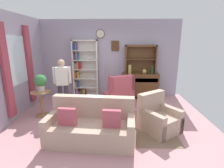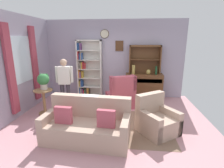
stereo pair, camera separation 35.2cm
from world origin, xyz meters
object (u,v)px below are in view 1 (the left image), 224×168
at_px(sideboard, 140,84).
at_px(wingback_chair, 119,95).
at_px(couch_floral, 91,126).
at_px(sideboard_hutch, 141,55).
at_px(potted_plant_large, 41,81).
at_px(vase_tall, 130,69).
at_px(vase_round, 144,71).
at_px(person_reading, 62,82).
at_px(bookshelf, 84,71).
at_px(potted_plant_small, 59,108).
at_px(plant_stand, 41,101).
at_px(bottle_wine, 152,70).
at_px(armchair_floral, 158,119).

distance_m(sideboard, wingback_chair, 1.20).
bearing_deg(couch_floral, sideboard_hutch, 64.40).
bearing_deg(potted_plant_large, couch_floral, -38.66).
distance_m(vase_tall, vase_round, 0.53).
xyz_separation_m(wingback_chair, person_reading, (-1.66, -0.38, 0.52)).
height_order(bookshelf, potted_plant_small, bookshelf).
bearing_deg(vase_round, sideboard, 152.83).
bearing_deg(bookshelf, potted_plant_small, -107.69).
distance_m(vase_tall, plant_stand, 3.07).
bearing_deg(vase_tall, bookshelf, 174.37).
relative_size(bookshelf, person_reading, 1.35).
distance_m(couch_floral, potted_plant_small, 1.79).
bearing_deg(sideboard, sideboard_hutch, 90.00).
bearing_deg(wingback_chair, bookshelf, 142.49).
xyz_separation_m(sideboard, plant_stand, (-2.96, -1.62, -0.07)).
bearing_deg(bookshelf, plant_stand, -117.67).
relative_size(bottle_wine, potted_plant_small, 1.01).
bearing_deg(bottle_wine, bookshelf, 175.94).
height_order(bottle_wine, couch_floral, bottle_wine).
bearing_deg(sideboard_hutch, potted_plant_large, -150.49).
xyz_separation_m(vase_tall, vase_round, (0.52, 0.01, -0.07)).
bearing_deg(couch_floral, bookshelf, 103.01).
xyz_separation_m(potted_plant_large, potted_plant_small, (0.40, 0.12, -0.82)).
bearing_deg(bookshelf, vase_tall, -5.63).
relative_size(bookshelf, vase_round, 12.35).
height_order(couch_floral, armchair_floral, couch_floral).
bearing_deg(person_reading, bookshelf, 74.68).
xyz_separation_m(couch_floral, potted_plant_large, (-1.56, 1.25, 0.67)).
relative_size(sideboard, potted_plant_large, 2.86).
height_order(sideboard_hutch, person_reading, sideboard_hutch).
relative_size(bottle_wine, wingback_chair, 0.28).
relative_size(potted_plant_large, potted_plant_small, 1.56).
distance_m(sideboard, plant_stand, 3.38).
distance_m(sideboard_hutch, vase_round, 0.60).
bearing_deg(bookshelf, sideboard, -2.36).
distance_m(vase_tall, potted_plant_large, 2.97).
height_order(armchair_floral, person_reading, person_reading).
relative_size(bookshelf, vase_tall, 6.61).
height_order(bookshelf, potted_plant_large, bookshelf).
xyz_separation_m(armchair_floral, plant_stand, (-3.09, 0.73, 0.15)).
xyz_separation_m(vase_round, person_reading, (-2.57, -1.21, -0.10)).
height_order(vase_tall, wingback_chair, vase_tall).
height_order(bottle_wine, person_reading, person_reading).
xyz_separation_m(bookshelf, vase_tall, (1.68, -0.17, 0.08)).
xyz_separation_m(couch_floral, wingback_chair, (0.62, 1.90, 0.07)).
bearing_deg(bookshelf, armchair_floral, -48.13).
height_order(bottle_wine, plant_stand, bottle_wine).
relative_size(bookshelf, potted_plant_large, 4.61).
xyz_separation_m(sideboard_hutch, vase_round, (0.13, -0.18, -0.55)).
distance_m(plant_stand, potted_plant_large, 0.55).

